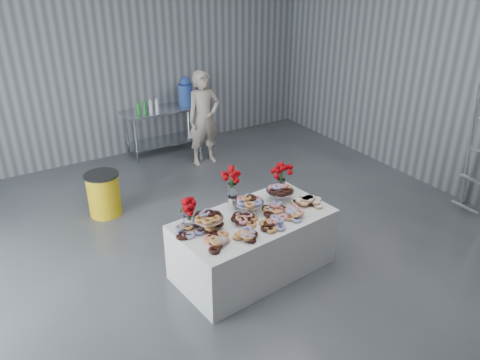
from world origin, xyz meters
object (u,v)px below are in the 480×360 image
object	(u,v)px
prep_table	(163,123)
trash_barrel	(104,194)
display_table	(253,244)
person	(204,118)
water_jug	(185,92)

from	to	relation	value
prep_table	trash_barrel	distance (m)	2.44
display_table	person	xyz separation A→B (m)	(1.02, 3.23, 0.49)
display_table	trash_barrel	world-z (taller)	display_table
water_jug	trash_barrel	size ratio (longest dim) A/B	0.84
person	trash_barrel	world-z (taller)	person
prep_table	water_jug	xyz separation A→B (m)	(0.50, -0.00, 0.53)
person	prep_table	bearing A→B (deg)	121.70
trash_barrel	person	bearing A→B (deg)	22.76
person	trash_barrel	size ratio (longest dim) A/B	2.62
water_jug	person	size ratio (longest dim) A/B	0.32
prep_table	person	xyz separation A→B (m)	(0.47, -0.80, 0.24)
person	display_table	bearing A→B (deg)	-106.03
prep_table	trash_barrel	size ratio (longest dim) A/B	2.28
display_table	person	distance (m)	3.42
water_jug	person	xyz separation A→B (m)	(-0.03, -0.80, -0.29)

